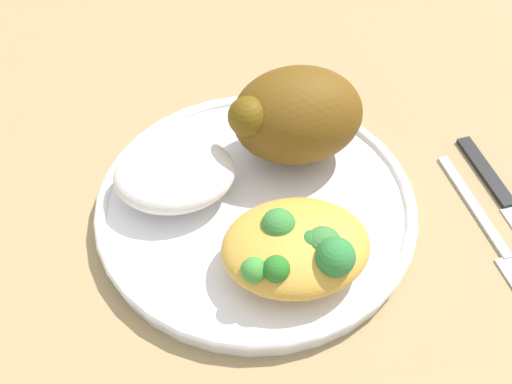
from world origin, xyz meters
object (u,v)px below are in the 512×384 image
object	(u,v)px
roasted_chicken	(295,115)
knife	(509,204)
fork	(489,228)
rice_pile	(174,174)
plate	(256,208)
mac_cheese_with_broccoli	(299,247)

from	to	relation	value
roasted_chicken	knife	bearing A→B (deg)	156.42
fork	roasted_chicken	bearing A→B (deg)	-33.27
rice_pile	knife	size ratio (longest dim) A/B	0.50
fork	rice_pile	bearing A→B (deg)	-15.12
plate	roasted_chicken	bearing A→B (deg)	-128.52
knife	rice_pile	bearing A→B (deg)	-9.62
rice_pile	fork	size ratio (longest dim) A/B	0.66
fork	mac_cheese_with_broccoli	bearing A→B (deg)	7.50
rice_pile	fork	bearing A→B (deg)	164.88
rice_pile	mac_cheese_with_broccoli	size ratio (longest dim) A/B	0.89
roasted_chicken	rice_pile	distance (m)	0.11
roasted_chicken	rice_pile	size ratio (longest dim) A/B	1.19
plate	fork	distance (m)	0.18
roasted_chicken	mac_cheese_with_broccoli	bearing A→B (deg)	80.67
mac_cheese_with_broccoli	knife	distance (m)	0.19
mac_cheese_with_broccoli	knife	world-z (taller)	mac_cheese_with_broccoli
fork	knife	distance (m)	0.03
mac_cheese_with_broccoli	plate	bearing A→B (deg)	-72.24
mac_cheese_with_broccoli	fork	bearing A→B (deg)	-172.50
plate	rice_pile	xyz separation A→B (m)	(0.06, -0.02, 0.03)
fork	plate	bearing A→B (deg)	-13.49
fork	knife	world-z (taller)	knife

